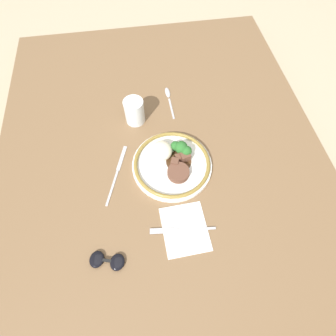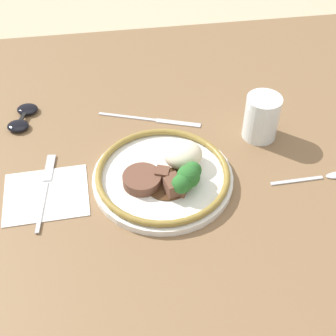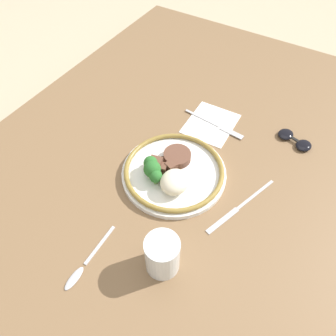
# 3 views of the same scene
# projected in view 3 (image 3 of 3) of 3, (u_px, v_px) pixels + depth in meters

# --- Properties ---
(ground_plane) EXTENTS (8.00, 8.00, 0.00)m
(ground_plane) POSITION_uv_depth(u_px,v_px,m) (180.00, 194.00, 0.84)
(ground_plane) COLOR tan
(dining_table) EXTENTS (1.52, 1.10, 0.05)m
(dining_table) POSITION_uv_depth(u_px,v_px,m) (180.00, 189.00, 0.82)
(dining_table) COLOR brown
(dining_table) RESTS_ON ground
(napkin) EXTENTS (0.15, 0.13, 0.00)m
(napkin) POSITION_uv_depth(u_px,v_px,m) (211.00, 124.00, 0.93)
(napkin) COLOR white
(napkin) RESTS_ON dining_table
(plate) EXTENTS (0.26, 0.26, 0.06)m
(plate) POSITION_uv_depth(u_px,v_px,m) (172.00, 172.00, 0.80)
(plate) COLOR white
(plate) RESTS_ON dining_table
(juice_glass) EXTENTS (0.07, 0.07, 0.09)m
(juice_glass) POSITION_uv_depth(u_px,v_px,m) (162.00, 256.00, 0.64)
(juice_glass) COLOR yellow
(juice_glass) RESTS_ON dining_table
(fork) EXTENTS (0.03, 0.19, 0.00)m
(fork) POSITION_uv_depth(u_px,v_px,m) (219.00, 126.00, 0.92)
(fork) COLOR #B7B7BC
(fork) RESTS_ON napkin
(knife) EXTENTS (0.21, 0.08, 0.00)m
(knife) POSITION_uv_depth(u_px,v_px,m) (239.00, 207.00, 0.75)
(knife) COLOR #B7B7BC
(knife) RESTS_ON dining_table
(spoon) EXTENTS (0.16, 0.02, 0.01)m
(spoon) POSITION_uv_depth(u_px,v_px,m) (81.00, 270.00, 0.66)
(spoon) COLOR #B7B7BC
(spoon) RESTS_ON dining_table
(sunglasses) EXTENTS (0.07, 0.11, 0.01)m
(sunglasses) POSITION_uv_depth(u_px,v_px,m) (294.00, 140.00, 0.88)
(sunglasses) COLOR black
(sunglasses) RESTS_ON dining_table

